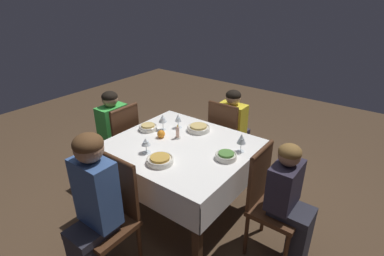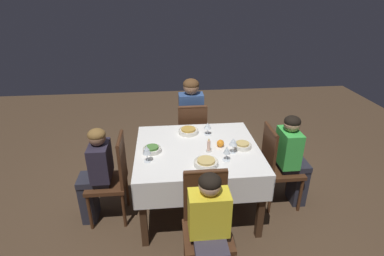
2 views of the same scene
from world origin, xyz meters
name	(u,v)px [view 1 (image 1 of 2)]	position (x,y,z in m)	size (l,w,h in m)	color
ground_plane	(182,210)	(0.00, 0.00, 0.00)	(8.00, 8.00, 0.00)	#4C3826
dining_table	(181,153)	(0.00, 0.00, 0.64)	(1.21, 1.10, 0.73)	white
chair_north	(112,213)	(0.02, 0.78, 0.50)	(0.38, 0.38, 0.91)	#472816
chair_west	(270,199)	(-0.83, -0.06, 0.50)	(0.38, 0.38, 0.91)	#472816
chair_south	(227,137)	(-0.02, -0.78, 0.50)	(0.38, 0.38, 0.91)	#472816
chair_east	(121,141)	(0.83, -0.01, 0.50)	(0.38, 0.38, 0.91)	#472816
person_adult_denim	(92,205)	(0.02, 0.92, 0.67)	(0.30, 0.34, 1.18)	#282833
person_child_dark	(291,201)	(-0.99, -0.06, 0.55)	(0.33, 0.30, 1.01)	#282833
person_child_yellow	(234,127)	(-0.02, -0.94, 0.55)	(0.30, 0.33, 1.01)	#383342
person_child_green	(110,131)	(0.99, -0.01, 0.57)	(0.33, 0.30, 1.03)	#282833
bowl_north	(160,160)	(-0.06, 0.33, 0.76)	(0.21, 0.21, 0.06)	silver
wine_glass_north	(146,142)	(0.14, 0.28, 0.83)	(0.08, 0.08, 0.14)	white
bowl_west	(226,156)	(-0.44, -0.04, 0.76)	(0.18, 0.18, 0.06)	silver
wine_glass_west	(242,139)	(-0.48, -0.21, 0.85)	(0.08, 0.08, 0.17)	white
bowl_south	(199,128)	(0.04, -0.32, 0.76)	(0.22, 0.22, 0.06)	silver
wine_glass_south	(178,118)	(0.24, -0.26, 0.83)	(0.07, 0.07, 0.14)	white
bowl_east	(148,127)	(0.44, -0.05, 0.76)	(0.17, 0.17, 0.06)	silver
wine_glass_east	(163,119)	(0.32, -0.13, 0.85)	(0.08, 0.08, 0.16)	white
candle_centerpiece	(178,133)	(0.10, -0.08, 0.78)	(0.06, 0.06, 0.14)	beige
orange_fruit	(161,134)	(0.23, 0.00, 0.77)	(0.07, 0.07, 0.07)	orange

